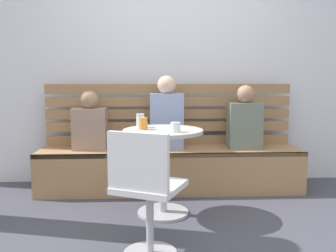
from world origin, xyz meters
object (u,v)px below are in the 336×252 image
cup_glass_short (176,127)px  person_child_middle (90,124)px  white_chair (146,190)px  cup_glass_tall (140,121)px  cafe_table (163,155)px  cup_tumbler_orange (143,124)px  booth_bench (170,169)px  person_child_left (245,121)px  person_adult (166,116)px

cup_glass_short → person_child_middle: bearing=133.2°
white_chair → cup_glass_tall: size_ratio=7.08×
cafe_table → cup_tumbler_orange: cup_tumbler_orange is taller
cafe_table → person_child_middle: person_child_middle is taller
booth_bench → cup_glass_short: bearing=-90.4°
person_child_left → cup_glass_tall: 1.20m
white_chair → cup_glass_short: white_chair is taller
white_chair → cup_tumbler_orange: (-0.03, 0.81, 0.33)m
person_child_middle → cup_glass_short: bearing=-46.8°
cup_tumbler_orange → cup_glass_tall: cup_glass_tall is taller
white_chair → person_adult: size_ratio=1.13×
person_child_left → cup_tumbler_orange: person_child_left is taller
white_chair → cup_glass_tall: (-0.05, 0.95, 0.34)m
white_chair → person_child_middle: person_child_middle is taller
person_child_middle → cup_glass_tall: person_child_middle is taller
cup_tumbler_orange → cafe_table: bearing=-2.0°
cup_tumbler_orange → booth_bench: bearing=68.5°
person_child_left → cup_glass_short: person_child_left is taller
white_chair → cup_glass_short: 0.76m
cafe_table → cup_glass_tall: 0.37m
cafe_table → person_adult: size_ratio=0.98×
cafe_table → person_adult: person_adult is taller
person_child_middle → cup_tumbler_orange: 0.91m
booth_bench → person_child_middle: (-0.83, 0.03, 0.48)m
cup_glass_short → white_chair: bearing=-110.0°
person_child_middle → person_child_left: bearing=-1.0°
white_chair → person_adult: (0.20, 1.51, 0.31)m
white_chair → cup_glass_short: size_ratio=10.63×
booth_bench → white_chair: white_chair is taller
person_adult → cup_tumbler_orange: (-0.23, -0.69, 0.01)m
cafe_table → cup_glass_short: size_ratio=9.25×
booth_bench → cafe_table: 0.75m
person_adult → person_child_middle: (-0.79, 0.02, -0.07)m
booth_bench → cup_tumbler_orange: size_ratio=27.00×
person_child_middle → cup_glass_short: person_child_middle is taller
booth_bench → cafe_table: cafe_table is taller
person_child_left → booth_bench: bearing=-179.5°
booth_bench → cup_glass_tall: 0.84m
person_child_left → person_adult: bearing=179.4°
cup_glass_tall → cafe_table: bearing=-36.8°
cafe_table → booth_bench: bearing=81.6°
person_child_left → cup_tumbler_orange: size_ratio=6.57×
person_child_middle → cup_tumbler_orange: (0.56, -0.71, 0.09)m
person_child_left → cafe_table: bearing=-141.7°
booth_bench → person_child_left: (0.77, 0.01, 0.51)m
white_chair → cup_tumbler_orange: bearing=91.8°
booth_bench → cafe_table: size_ratio=3.65×
person_adult → person_child_middle: bearing=178.6°
cup_tumbler_orange → cup_glass_short: (0.26, -0.16, -0.01)m
person_adult → cup_tumbler_orange: 0.73m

